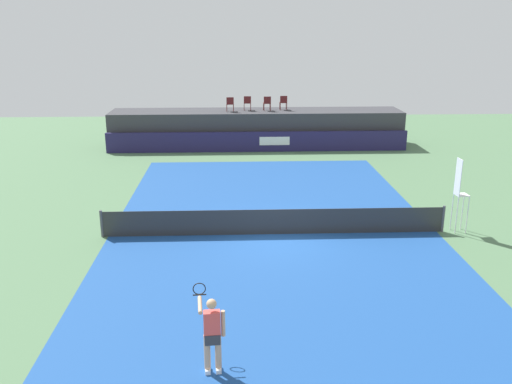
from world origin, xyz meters
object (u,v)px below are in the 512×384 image
spectator_chair_left (247,102)px  spectator_chair_center (267,103)px  net_post_near (102,224)px  tennis_player (212,332)px  spectator_chair_right (283,102)px  tennis_ball (343,210)px  umpire_chair (459,190)px  spectator_chair_far_left (230,103)px  net_post_far (443,219)px

spectator_chair_left → spectator_chair_center: size_ratio=1.00×
net_post_near → tennis_player: tennis_player is taller
spectator_chair_right → tennis_ball: spectator_chair_right is taller
spectator_chair_left → spectator_chair_right: (2.25, 0.10, 0.00)m
umpire_chair → spectator_chair_right: bearing=107.9°
tennis_player → net_post_near: bearing=117.6°
tennis_player → tennis_ball: size_ratio=26.03×
spectator_chair_center → tennis_ball: size_ratio=13.06×
spectator_chair_far_left → net_post_far: bearing=-62.3°
spectator_chair_far_left → net_post_near: spectator_chair_far_left is taller
spectator_chair_center → spectator_chair_right: 1.07m
spectator_chair_center → tennis_player: bearing=-96.4°
spectator_chair_left → tennis_ball: spectator_chair_left is taller
umpire_chair → net_post_far: size_ratio=2.76×
spectator_chair_left → spectator_chair_right: 2.25m
net_post_far → spectator_chair_right: bearing=106.3°
spectator_chair_far_left → spectator_chair_right: size_ratio=1.00×
spectator_chair_right → net_post_far: 16.25m
spectator_chair_left → umpire_chair: size_ratio=0.32×
spectator_chair_left → umpire_chair: bearing=-64.8°
spectator_chair_left → net_post_near: spectator_chair_left is taller
net_post_near → tennis_ball: (9.21, 2.49, -0.46)m
tennis_ball → umpire_chair: bearing=-34.2°
spectator_chair_far_left → spectator_chair_center: same height
spectator_chair_center → tennis_player: spectator_chair_center is taller
net_post_near → net_post_far: 12.40m
spectator_chair_far_left → umpire_chair: spectator_chair_far_left is taller
spectator_chair_center → tennis_player: 23.50m
spectator_chair_far_left → tennis_ball: spectator_chair_far_left is taller
spectator_chair_left → tennis_player: (-1.40, -23.48, -1.73)m
spectator_chair_left → spectator_chair_center: bearing=-8.6°
umpire_chair → tennis_player: 11.87m
umpire_chair → net_post_far: umpire_chair is taller
spectator_chair_far_left → spectator_chair_right: 3.36m
spectator_chair_center → umpire_chair: size_ratio=0.32×
umpire_chair → tennis_player: (-8.65, -8.11, -0.63)m
spectator_chair_left → net_post_far: (6.76, -15.36, -2.19)m
spectator_chair_right → umpire_chair: (5.00, -15.47, -1.11)m
net_post_far → tennis_ball: bearing=142.1°
spectator_chair_left → umpire_chair: spectator_chair_left is taller
spectator_chair_center → net_post_far: size_ratio=0.89×
spectator_chair_left → spectator_chair_right: same height
spectator_chair_center → tennis_player: (-2.62, -23.29, -1.73)m
spectator_chair_center → tennis_player: size_ratio=0.50×
spectator_chair_left → tennis_player: spectator_chair_left is taller
spectator_chair_far_left → net_post_near: 15.77m
tennis_ball → tennis_player: bearing=-115.1°
spectator_chair_far_left → umpire_chair: size_ratio=0.32×
spectator_chair_left → spectator_chair_center: same height
umpire_chair → net_post_near: (-12.88, 0.01, -1.09)m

